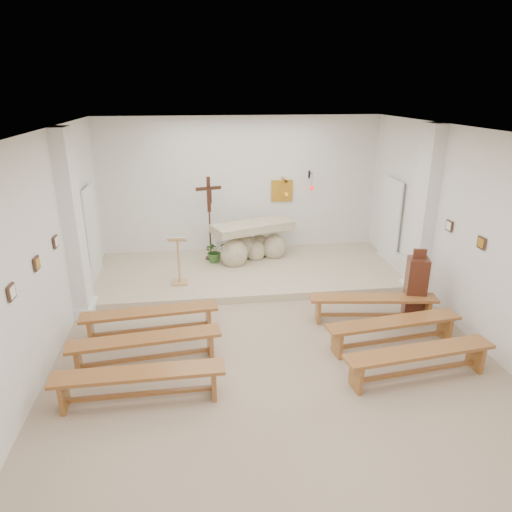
{
  "coord_description": "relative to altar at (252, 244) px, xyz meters",
  "views": [
    {
      "loc": [
        -1.15,
        -6.32,
        4.09
      ],
      "look_at": [
        -0.07,
        1.6,
        1.16
      ],
      "focal_mm": 32.0,
      "sensor_mm": 36.0,
      "label": 1
    }
  ],
  "objects": [
    {
      "name": "ground",
      "position": [
        -0.17,
        -4.13,
        -0.54
      ],
      "size": [
        7.0,
        10.0,
        0.0
      ],
      "primitive_type": "cube",
      "color": "tan",
      "rests_on": "ground"
    },
    {
      "name": "wall_left",
      "position": [
        -3.66,
        -4.13,
        1.21
      ],
      "size": [
        0.02,
        10.0,
        3.5
      ],
      "primitive_type": "cube",
      "color": "white",
      "rests_on": "ground"
    },
    {
      "name": "wall_right",
      "position": [
        3.32,
        -4.13,
        1.21
      ],
      "size": [
        0.02,
        10.0,
        3.5
      ],
      "primitive_type": "cube",
      "color": "white",
      "rests_on": "ground"
    },
    {
      "name": "wall_back",
      "position": [
        -0.17,
        0.86,
        1.21
      ],
      "size": [
        7.0,
        0.02,
        3.5
      ],
      "primitive_type": "cube",
      "color": "white",
      "rests_on": "ground"
    },
    {
      "name": "ceiling",
      "position": [
        -0.17,
        -4.13,
        2.95
      ],
      "size": [
        7.0,
        10.0,
        0.02
      ],
      "primitive_type": "cube",
      "color": "silver",
      "rests_on": "wall_back"
    },
    {
      "name": "sanctuary_platform",
      "position": [
        -0.17,
        -0.63,
        -0.46
      ],
      "size": [
        6.98,
        3.0,
        0.15
      ],
      "primitive_type": "cube",
      "color": "#B9AD8F",
      "rests_on": "ground"
    },
    {
      "name": "pilaster_left",
      "position": [
        -3.54,
        -2.13,
        1.21
      ],
      "size": [
        0.26,
        0.55,
        3.5
      ],
      "primitive_type": "cube",
      "color": "white",
      "rests_on": "ground"
    },
    {
      "name": "pilaster_right",
      "position": [
        3.2,
        -2.13,
        1.21
      ],
      "size": [
        0.26,
        0.55,
        3.5
      ],
      "primitive_type": "cube",
      "color": "white",
      "rests_on": "ground"
    },
    {
      "name": "gold_wall_relief",
      "position": [
        0.88,
        0.83,
        1.11
      ],
      "size": [
        0.55,
        0.04,
        0.55
      ],
      "primitive_type": "cube",
      "color": "gold",
      "rests_on": "wall_back"
    },
    {
      "name": "sanctuary_lamp",
      "position": [
        1.58,
        0.58,
        1.27
      ],
      "size": [
        0.11,
        0.36,
        0.44
      ],
      "color": "black",
      "rests_on": "wall_back"
    },
    {
      "name": "station_frame_left_front",
      "position": [
        -3.64,
        -4.93,
        1.18
      ],
      "size": [
        0.03,
        0.2,
        0.2
      ],
      "primitive_type": "cube",
      "color": "#43291D",
      "rests_on": "wall_left"
    },
    {
      "name": "station_frame_left_mid",
      "position": [
        -3.64,
        -3.93,
        1.18
      ],
      "size": [
        0.03,
        0.2,
        0.2
      ],
      "primitive_type": "cube",
      "color": "#43291D",
      "rests_on": "wall_left"
    },
    {
      "name": "station_frame_left_rear",
      "position": [
        -3.64,
        -2.93,
        1.18
      ],
      "size": [
        0.03,
        0.2,
        0.2
      ],
      "primitive_type": "cube",
      "color": "#43291D",
      "rests_on": "wall_left"
    },
    {
      "name": "station_frame_right_mid",
      "position": [
        3.3,
        -3.93,
        1.18
      ],
      "size": [
        0.03,
        0.2,
        0.2
      ],
      "primitive_type": "cube",
      "color": "#43291D",
      "rests_on": "wall_right"
    },
    {
      "name": "station_frame_right_rear",
      "position": [
        3.3,
        -2.93,
        1.18
      ],
      "size": [
        0.03,
        0.2,
        0.2
      ],
      "primitive_type": "cube",
      "color": "#43291D",
      "rests_on": "wall_right"
    },
    {
      "name": "radiator_left",
      "position": [
        -3.6,
        -1.43,
        -0.27
      ],
      "size": [
        0.1,
        0.85,
        0.52
      ],
      "primitive_type": "cube",
      "color": "silver",
      "rests_on": "ground"
    },
    {
      "name": "radiator_right",
      "position": [
        3.26,
        -1.43,
        -0.27
      ],
      "size": [
        0.1,
        0.85,
        0.52
      ],
      "primitive_type": "cube",
      "color": "silver",
      "rests_on": "ground"
    },
    {
      "name": "altar",
      "position": [
        0.0,
        0.0,
        0.0
      ],
      "size": [
        2.09,
        1.39,
        1.01
      ],
      "rotation": [
        0.0,
        0.0,
        0.36
      ],
      "color": "beige",
      "rests_on": "sanctuary_platform"
    },
    {
      "name": "lectern",
      "position": [
        -1.73,
        -1.29,
        0.15
      ],
      "size": [
        0.41,
        0.36,
        1.09
      ],
      "rotation": [
        0.0,
        0.0,
        -0.07
      ],
      "color": "tan",
      "rests_on": "sanctuary_platform"
    },
    {
      "name": "crucifix_stand",
      "position": [
        -1.0,
        0.16,
        0.78
      ],
      "size": [
        0.6,
        0.27,
        2.02
      ],
      "rotation": [
        0.0,
        0.0,
        0.27
      ],
      "color": "#3E1F13",
      "rests_on": "sanctuary_platform"
    },
    {
      "name": "potted_plant",
      "position": [
        -0.91,
        -0.08,
        -0.11
      ],
      "size": [
        0.62,
        0.59,
        0.55
      ],
      "primitive_type": "imported",
      "rotation": [
        0.0,
        0.0,
        0.41
      ],
      "color": "#346227",
      "rests_on": "sanctuary_platform"
    },
    {
      "name": "donation_pedestal",
      "position": [
        2.7,
        -3.11,
        0.06
      ],
      "size": [
        0.45,
        0.45,
        1.36
      ],
      "rotation": [
        0.0,
        0.0,
        -0.27
      ],
      "color": "#512717",
      "rests_on": "ground"
    },
    {
      "name": "bench_left_front",
      "position": [
        -2.19,
        -3.2,
        -0.17
      ],
      "size": [
        2.35,
        0.58,
        0.49
      ],
      "rotation": [
        0.0,
        0.0,
        0.09
      ],
      "color": "#9C682D",
      "rests_on": "ground"
    },
    {
      "name": "bench_right_front",
      "position": [
        1.85,
        -3.2,
        -0.17
      ],
      "size": [
        2.36,
        0.68,
        0.49
      ],
      "rotation": [
        0.0,
        0.0,
        -0.14
      ],
      "color": "#9C682D",
      "rests_on": "ground"
    },
    {
      "name": "bench_left_second",
      "position": [
        -2.19,
        -4.11,
        -0.17
      ],
      "size": [
        2.36,
        0.62,
        0.49
      ],
      "rotation": [
        0.0,
        0.0,
        0.11
      ],
      "color": "#9C682D",
      "rests_on": "ground"
    },
    {
      "name": "bench_right_second",
      "position": [
        1.85,
        -4.11,
        -0.17
      ],
      "size": [
        2.36,
        0.65,
        0.49
      ],
      "rotation": [
        0.0,
        0.0,
        0.12
      ],
      "color": "#9C682D",
      "rests_on": "ground"
    },
    {
      "name": "bench_left_third",
      "position": [
        -2.19,
        -5.03,
        -0.17
      ],
      "size": [
        2.33,
        0.4,
        0.49
      ],
      "rotation": [
        0.0,
        0.0,
        0.01
      ],
      "color": "#9C682D",
      "rests_on": "ground"
    },
    {
      "name": "bench_right_third",
      "position": [
        1.85,
        -5.03,
        -0.17
      ],
      "size": [
        2.36,
        0.65,
        0.49
      ],
      "rotation": [
        0.0,
        0.0,
        0.12
      ],
      "color": "#9C682D",
      "rests_on": "ground"
    }
  ]
}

